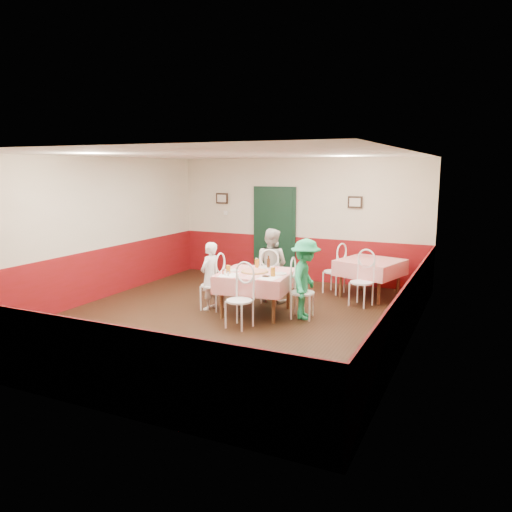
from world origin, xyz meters
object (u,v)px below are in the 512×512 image
at_px(chair_left, 212,285).
at_px(chair_second_a, 334,272).
at_px(diner_far, 271,265).
at_px(pizza, 255,271).
at_px(diner_right, 305,279).
at_px(main_table, 256,293).
at_px(wallet, 266,276).
at_px(glass_c, 257,263).
at_px(diner_left, 210,276).
at_px(chair_second_b, 361,283).
at_px(chair_right, 302,293).
at_px(chair_far, 270,279).
at_px(glass_b, 273,272).
at_px(glass_a, 228,269).
at_px(beer_bottle, 268,262).
at_px(second_table, 370,279).
at_px(chair_near, 239,301).

relative_size(chair_left, chair_second_a, 1.00).
distance_m(chair_left, diner_far, 1.27).
xyz_separation_m(pizza, diner_right, (0.91, 0.12, -0.08)).
xyz_separation_m(main_table, wallet, (0.32, -0.29, 0.40)).
bearing_deg(glass_c, diner_left, -145.95).
xyz_separation_m(chair_second_b, pizza, (-1.60, -1.33, 0.33)).
height_order(chair_second_b, diner_right, diner_right).
height_order(wallet, diner_right, diner_right).
relative_size(wallet, diner_far, 0.08).
xyz_separation_m(wallet, diner_right, (0.57, 0.38, -0.07)).
xyz_separation_m(chair_left, wallet, (1.17, -0.19, 0.32)).
relative_size(chair_right, pizza, 1.92).
distance_m(chair_left, pizza, 0.89).
height_order(chair_far, glass_b, glass_b).
bearing_deg(diner_left, wallet, 84.89).
height_order(main_table, chair_second_a, chair_second_a).
bearing_deg(diner_far, glass_c, 85.79).
bearing_deg(diner_far, chair_second_b, -163.12).
relative_size(chair_left, diner_right, 0.64).
height_order(chair_far, diner_left, diner_left).
distance_m(glass_a, glass_c, 0.74).
bearing_deg(beer_bottle, glass_b, -60.21).
xyz_separation_m(main_table, diner_right, (0.89, 0.10, 0.32)).
xyz_separation_m(glass_c, diner_far, (0.06, 0.50, -0.12)).
bearing_deg(chair_second_a, second_table, 105.93).
xyz_separation_m(chair_left, pizza, (0.83, 0.07, 0.33)).
height_order(chair_second_a, beer_bottle, beer_bottle).
bearing_deg(chair_second_a, glass_c, -15.17).
relative_size(main_table, chair_second_a, 1.36).
bearing_deg(main_table, chair_far, 96.27).
bearing_deg(diner_far, beer_bottle, 111.21).
bearing_deg(diner_left, diner_right, 99.94).
relative_size(main_table, diner_left, 0.97).
bearing_deg(glass_c, diner_far, 82.61).
xyz_separation_m(second_table, glass_a, (-1.98, -2.36, 0.46)).
height_order(glass_b, diner_left, diner_left).
bearing_deg(chair_second_a, chair_right, 16.13).
bearing_deg(chair_second_b, diner_far, -150.38).
height_order(chair_right, chair_second_b, same).
height_order(chair_right, glass_a, glass_a).
height_order(chair_left, diner_far, diner_far).
relative_size(chair_far, pizza, 1.92).
distance_m(main_table, wallet, 0.58).
bearing_deg(diner_left, glass_a, 71.05).
xyz_separation_m(chair_right, glass_a, (-1.24, -0.40, 0.38)).
xyz_separation_m(pizza, glass_a, (-0.38, -0.28, 0.06)).
height_order(chair_near, chair_second_b, same).
height_order(glass_a, diner_far, diner_far).
xyz_separation_m(chair_right, diner_left, (-1.74, -0.19, 0.18)).
bearing_deg(chair_right, pizza, 89.86).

